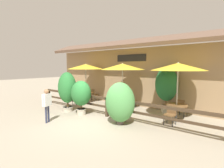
{
  "coord_description": "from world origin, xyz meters",
  "views": [
    {
      "loc": [
        5.43,
        -5.43,
        2.47
      ],
      "look_at": [
        -0.13,
        1.6,
        1.57
      ],
      "focal_mm": 28.0,
      "sensor_mm": 36.0,
      "label": 1
    }
  ],
  "objects_px": {
    "dining_table_middle": "(122,100)",
    "chair_far_wallside": "(181,107)",
    "potted_plant_tall_tropical": "(166,85)",
    "chair_near_streetside": "(77,97)",
    "pedestrian": "(47,101)",
    "chair_middle_streetside": "(113,104)",
    "patio_umbrella_middle": "(122,67)",
    "dining_table_far": "(177,108)",
    "dining_table_near": "(86,94)",
    "potted_plant_small_flowering": "(67,89)",
    "potted_plant_corner_fern": "(81,94)",
    "chair_near_wallside": "(94,94)",
    "potted_plant_broad_leaf": "(120,102)",
    "patio_umbrella_near": "(86,67)",
    "chair_middle_wallside": "(130,100)",
    "chair_far_streetside": "(171,113)",
    "patio_umbrella_far": "(178,67)"
  },
  "relations": [
    {
      "from": "dining_table_near",
      "to": "potted_plant_corner_fern",
      "type": "bearing_deg",
      "value": -47.9
    },
    {
      "from": "chair_middle_streetside",
      "to": "patio_umbrella_middle",
      "type": "bearing_deg",
      "value": 80.37
    },
    {
      "from": "chair_middle_wallside",
      "to": "potted_plant_tall_tropical",
      "type": "bearing_deg",
      "value": -165.57
    },
    {
      "from": "chair_middle_streetside",
      "to": "dining_table_far",
      "type": "height_order",
      "value": "chair_middle_streetside"
    },
    {
      "from": "patio_umbrella_middle",
      "to": "dining_table_far",
      "type": "distance_m",
      "value": 3.58
    },
    {
      "from": "dining_table_near",
      "to": "patio_umbrella_far",
      "type": "relative_size",
      "value": 0.36
    },
    {
      "from": "dining_table_middle",
      "to": "chair_far_wallside",
      "type": "distance_m",
      "value": 3.13
    },
    {
      "from": "chair_middle_streetside",
      "to": "potted_plant_tall_tropical",
      "type": "distance_m",
      "value": 2.99
    },
    {
      "from": "dining_table_far",
      "to": "chair_near_streetside",
      "type": "bearing_deg",
      "value": -174.94
    },
    {
      "from": "dining_table_middle",
      "to": "chair_far_streetside",
      "type": "height_order",
      "value": "chair_far_streetside"
    },
    {
      "from": "dining_table_far",
      "to": "pedestrian",
      "type": "bearing_deg",
      "value": -138.51
    },
    {
      "from": "chair_near_wallside",
      "to": "potted_plant_small_flowering",
      "type": "distance_m",
      "value": 3.17
    },
    {
      "from": "dining_table_middle",
      "to": "dining_table_far",
      "type": "xyz_separation_m",
      "value": [
        3.05,
        -0.03,
        0.0
      ]
    },
    {
      "from": "potted_plant_corner_fern",
      "to": "potted_plant_small_flowering",
      "type": "height_order",
      "value": "potted_plant_small_flowering"
    },
    {
      "from": "dining_table_near",
      "to": "chair_far_wallside",
      "type": "xyz_separation_m",
      "value": [
        6.18,
        0.56,
        -0.1
      ]
    },
    {
      "from": "dining_table_far",
      "to": "potted_plant_corner_fern",
      "type": "distance_m",
      "value": 4.65
    },
    {
      "from": "chair_near_wallside",
      "to": "potted_plant_broad_leaf",
      "type": "relative_size",
      "value": 0.48
    },
    {
      "from": "dining_table_far",
      "to": "chair_far_wallside",
      "type": "relative_size",
      "value": 1.12
    },
    {
      "from": "chair_near_streetside",
      "to": "patio_umbrella_middle",
      "type": "distance_m",
      "value": 3.78
    },
    {
      "from": "patio_umbrella_near",
      "to": "chair_middle_wallside",
      "type": "xyz_separation_m",
      "value": [
        3.17,
        0.57,
        -1.97
      ]
    },
    {
      "from": "dining_table_middle",
      "to": "patio_umbrella_far",
      "type": "relative_size",
      "value": 0.36
    },
    {
      "from": "dining_table_near",
      "to": "patio_umbrella_middle",
      "type": "relative_size",
      "value": 0.36
    },
    {
      "from": "chair_far_streetside",
      "to": "potted_plant_small_flowering",
      "type": "distance_m",
      "value": 5.52
    },
    {
      "from": "chair_far_streetside",
      "to": "patio_umbrella_near",
      "type": "bearing_deg",
      "value": 171.05
    },
    {
      "from": "chair_near_wallside",
      "to": "potted_plant_tall_tropical",
      "type": "distance_m",
      "value": 5.33
    },
    {
      "from": "dining_table_near",
      "to": "potted_plant_broad_leaf",
      "type": "bearing_deg",
      "value": -26.62
    },
    {
      "from": "chair_near_streetside",
      "to": "potted_plant_small_flowering",
      "type": "relative_size",
      "value": 0.4
    },
    {
      "from": "potted_plant_corner_fern",
      "to": "dining_table_near",
      "type": "bearing_deg",
      "value": 132.1
    },
    {
      "from": "patio_umbrella_far",
      "to": "potted_plant_broad_leaf",
      "type": "relative_size",
      "value": 1.47
    },
    {
      "from": "chair_near_wallside",
      "to": "patio_umbrella_far",
      "type": "bearing_deg",
      "value": -175.99
    },
    {
      "from": "potted_plant_small_flowering",
      "to": "potted_plant_tall_tropical",
      "type": "height_order",
      "value": "potted_plant_tall_tropical"
    },
    {
      "from": "dining_table_middle",
      "to": "pedestrian",
      "type": "distance_m",
      "value": 4.12
    },
    {
      "from": "dining_table_middle",
      "to": "potted_plant_small_flowering",
      "type": "bearing_deg",
      "value": -137.67
    },
    {
      "from": "chair_middle_streetside",
      "to": "dining_table_near",
      "type": "bearing_deg",
      "value": 159.53
    },
    {
      "from": "patio_umbrella_near",
      "to": "potted_plant_broad_leaf",
      "type": "xyz_separation_m",
      "value": [
        4.47,
        -2.24,
        -1.5
      ]
    },
    {
      "from": "potted_plant_broad_leaf",
      "to": "potted_plant_tall_tropical",
      "type": "bearing_deg",
      "value": 74.89
    },
    {
      "from": "chair_far_wallside",
      "to": "potted_plant_tall_tropical",
      "type": "xyz_separation_m",
      "value": [
        -0.88,
        0.25,
        1.0
      ]
    },
    {
      "from": "chair_near_streetside",
      "to": "dining_table_middle",
      "type": "relative_size",
      "value": 0.89
    },
    {
      "from": "chair_near_streetside",
      "to": "pedestrian",
      "type": "xyz_separation_m",
      "value": [
        1.87,
        -3.3,
        0.47
      ]
    },
    {
      "from": "dining_table_middle",
      "to": "dining_table_far",
      "type": "bearing_deg",
      "value": -0.59
    },
    {
      "from": "chair_near_wallside",
      "to": "chair_middle_wallside",
      "type": "relative_size",
      "value": 1.0
    },
    {
      "from": "dining_table_far",
      "to": "potted_plant_small_flowering",
      "type": "distance_m",
      "value": 5.73
    },
    {
      "from": "chair_near_wallside",
      "to": "chair_far_wallside",
      "type": "distance_m",
      "value": 6.12
    },
    {
      "from": "patio_umbrella_near",
      "to": "potted_plant_tall_tropical",
      "type": "relative_size",
      "value": 1.09
    },
    {
      "from": "chair_far_streetside",
      "to": "chair_near_wallside",
      "type": "bearing_deg",
      "value": 164.3
    },
    {
      "from": "patio_umbrella_near",
      "to": "patio_umbrella_far",
      "type": "distance_m",
      "value": 6.19
    },
    {
      "from": "dining_table_far",
      "to": "pedestrian",
      "type": "height_order",
      "value": "pedestrian"
    },
    {
      "from": "potted_plant_small_flowering",
      "to": "potted_plant_corner_fern",
      "type": "bearing_deg",
      "value": -2.78
    },
    {
      "from": "chair_near_streetside",
      "to": "chair_far_streetside",
      "type": "relative_size",
      "value": 1.0
    },
    {
      "from": "patio_umbrella_near",
      "to": "chair_middle_wallside",
      "type": "bearing_deg",
      "value": 10.27
    }
  ]
}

